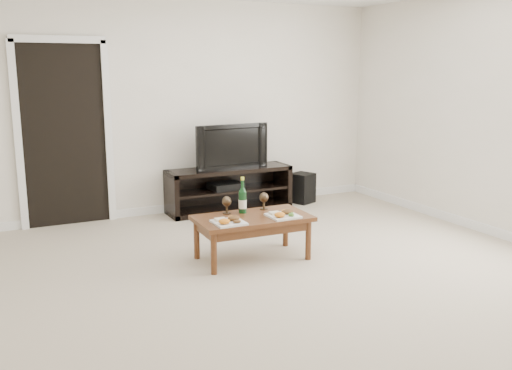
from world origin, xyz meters
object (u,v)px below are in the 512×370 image
at_px(media_console, 229,189).
at_px(television, 229,146).
at_px(subwoofer, 302,188).
at_px(coffee_table, 252,238).

xyz_separation_m(media_console, television, (0.00, 0.00, 0.55)).
bearing_deg(subwoofer, coffee_table, -154.69).
bearing_deg(television, subwoofer, -5.79).
distance_m(subwoofer, coffee_table, 2.40).
bearing_deg(media_console, subwoofer, -1.76).
distance_m(television, coffee_table, 2.00).
bearing_deg(media_console, television, 0.00).
height_order(media_console, television, television).
bearing_deg(subwoofer, television, 155.48).
xyz_separation_m(subwoofer, coffee_table, (-1.60, -1.79, 0.01)).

